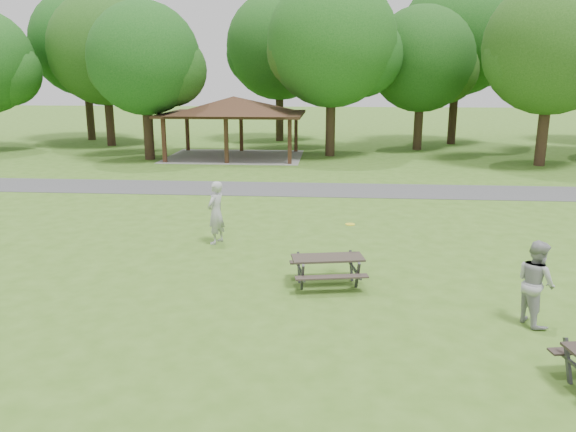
{
  "coord_description": "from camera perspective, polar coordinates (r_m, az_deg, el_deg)",
  "views": [
    {
      "loc": [
        2.21,
        -10.95,
        5.11
      ],
      "look_at": [
        1.0,
        4.0,
        1.3
      ],
      "focal_mm": 35.0,
      "sensor_mm": 36.0,
      "label": 1
    }
  ],
  "objects": [
    {
      "name": "tree_row_c",
      "position": [
        43.12,
        -17.99,
        15.49
      ],
      "size": [
        8.19,
        7.8,
        10.67
      ],
      "color": "black",
      "rests_on": "ground"
    },
    {
      "name": "frisbee_catcher",
      "position": [
        12.79,
        23.87,
        -6.21
      ],
      "size": [
        0.92,
        1.05,
        1.81
      ],
      "primitive_type": "imported",
      "rotation": [
        0.0,
        0.0,
        1.88
      ],
      "color": "#A6A6A9",
      "rests_on": "ground"
    },
    {
      "name": "tree_row_e",
      "position": [
        36.01,
        4.65,
        16.88
      ],
      "size": [
        8.4,
        8.0,
        11.02
      ],
      "color": "black",
      "rests_on": "ground"
    },
    {
      "name": "asphalt_path",
      "position": [
        25.56,
        -0.43,
        2.75
      ],
      "size": [
        120.0,
        3.2,
        0.02
      ],
      "primitive_type": "cube",
      "color": "#464648",
      "rests_on": "ground"
    },
    {
      "name": "ground",
      "position": [
        12.28,
        -6.27,
        -10.42
      ],
      "size": [
        160.0,
        160.0,
        0.0
      ],
      "primitive_type": "plane",
      "color": "#406C1E",
      "rests_on": "ground"
    },
    {
      "name": "tree_row_g",
      "position": [
        35.07,
        25.34,
        14.94
      ],
      "size": [
        7.77,
        7.4,
        10.25
      ],
      "color": "#301F15",
      "rests_on": "ground"
    },
    {
      "name": "pavilion",
      "position": [
        35.55,
        -5.54,
        10.89
      ],
      "size": [
        8.6,
        7.01,
        3.76
      ],
      "color": "#3A2015",
      "rests_on": "ground"
    },
    {
      "name": "tree_row_f",
      "position": [
        39.92,
        13.56,
        14.93
      ],
      "size": [
        7.35,
        7.0,
        9.55
      ],
      "color": "#302115",
      "rests_on": "ground"
    },
    {
      "name": "frisbee_in_flight",
      "position": [
        14.31,
        6.33,
        -0.85
      ],
      "size": [
        0.26,
        0.26,
        0.02
      ],
      "color": "yellow",
      "rests_on": "ground"
    },
    {
      "name": "tree_row_d",
      "position": [
        35.28,
        -14.25,
        14.91
      ],
      "size": [
        6.93,
        6.6,
        9.27
      ],
      "color": "black",
      "rests_on": "ground"
    },
    {
      "name": "picnic_table_middle",
      "position": [
        13.93,
        4.05,
        -4.84
      ],
      "size": [
        1.98,
        1.71,
        0.76
      ],
      "color": "#302923",
      "rests_on": "ground"
    },
    {
      "name": "tree_deep_b",
      "position": [
        44.2,
        -0.74,
        16.56
      ],
      "size": [
        8.4,
        8.0,
        11.13
      ],
      "color": "black",
      "rests_on": "ground"
    },
    {
      "name": "frisbee_thrower",
      "position": [
        17.34,
        -7.33,
        0.34
      ],
      "size": [
        0.7,
        0.83,
        1.95
      ],
      "primitive_type": "imported",
      "rotation": [
        0.0,
        0.0,
        -1.96
      ],
      "color": "#ACACAF",
      "rests_on": "ground"
    },
    {
      "name": "tree_deep_a",
      "position": [
        47.53,
        -19.88,
        15.89
      ],
      "size": [
        8.4,
        8.0,
        11.38
      ],
      "color": "black",
      "rests_on": "ground"
    },
    {
      "name": "tree_deep_c",
      "position": [
        43.95,
        17.04,
        16.71
      ],
      "size": [
        8.82,
        8.4,
        11.9
      ],
      "color": "black",
      "rests_on": "ground"
    }
  ]
}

